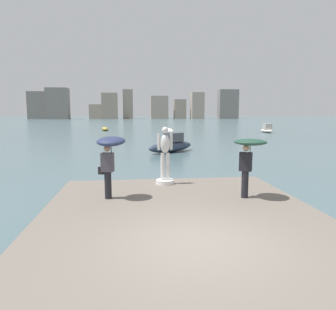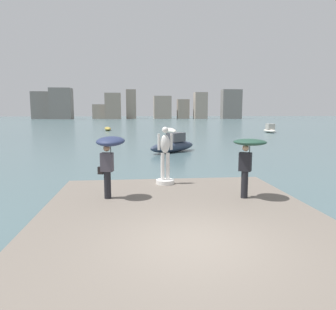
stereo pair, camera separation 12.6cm
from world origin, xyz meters
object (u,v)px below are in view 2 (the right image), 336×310
statue_white_figure (165,161)px  boat_leftward (173,145)px  boat_far (270,129)px  boat_mid (108,129)px  boat_rightward (170,131)px  onlooker_left (109,151)px  onlooker_right (248,151)px

statue_white_figure → boat_leftward: bearing=81.9°
boat_far → boat_leftward: boat_leftward is taller
boat_leftward → boat_mid: bearing=104.2°
boat_mid → boat_rightward: size_ratio=0.80×
statue_white_figure → onlooker_left: 2.79m
onlooker_left → boat_leftward: onlooker_left is taller
statue_white_figure → boat_mid: bearing=97.8°
onlooker_right → onlooker_left: bearing=174.6°
onlooker_left → boat_mid: bearing=95.0°
statue_white_figure → onlooker_left: bearing=-136.1°
boat_far → boat_rightward: size_ratio=0.64×
boat_rightward → statue_white_figure: bearing=-96.5°
boat_mid → boat_leftward: (7.81, -30.95, 0.24)m
statue_white_figure → boat_rightward: (3.94, 34.70, -0.86)m
onlooker_left → boat_leftward: (3.79, 14.74, -1.39)m
onlooker_left → boat_far: size_ratio=0.57×
statue_white_figure → boat_far: statue_white_figure is taller
boat_leftward → onlooker_right: bearing=-87.7°
onlooker_left → boat_far: 42.99m
onlooker_left → boat_rightward: bearing=80.8°
boat_mid → boat_rightward: (9.92, -9.10, 0.11)m
boat_far → statue_white_figure: bearing=-119.0°
onlooker_right → boat_far: (17.14, 37.60, -1.43)m
boat_mid → boat_leftward: size_ratio=1.01×
boat_far → boat_leftward: 28.61m
boat_leftward → boat_rightward: boat_leftward is taller
statue_white_figure → onlooker_left: size_ratio=1.09×
statue_white_figure → boat_rightward: bearing=83.5°
onlooker_right → boat_leftward: size_ratio=0.44×
boat_mid → boat_far: (25.56, -8.50, 0.18)m
onlooker_left → boat_mid: size_ratio=0.46×
boat_mid → boat_rightward: 13.47m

